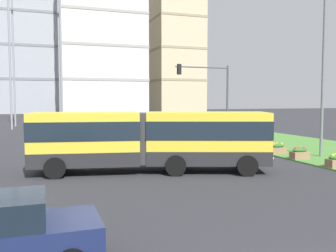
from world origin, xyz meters
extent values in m
cube|color=yellow|center=(2.35, 12.29, 1.73)|extent=(6.49, 4.36, 2.55)
cube|color=#262628|center=(2.35, 12.29, 0.80)|extent=(6.52, 4.38, 0.70)
cube|color=#19232D|center=(2.35, 12.29, 2.15)|extent=(6.54, 4.41, 0.90)
cube|color=yellow|center=(-3.53, 13.85, 1.73)|extent=(5.56, 3.39, 2.55)
cube|color=#262628|center=(-3.53, 13.85, 0.80)|extent=(5.59, 3.41, 0.70)
cube|color=#19232D|center=(-3.53, 13.85, 2.15)|extent=(5.61, 3.44, 0.90)
cylinder|color=#383838|center=(-0.48, 13.29, 1.72)|extent=(2.40, 2.40, 2.45)
cylinder|color=black|center=(4.46, 12.87, 0.50)|extent=(1.04, 0.60, 1.00)
cylinder|color=black|center=(3.63, 10.52, 0.50)|extent=(1.04, 0.60, 1.00)
cylinder|color=black|center=(1.26, 14.01, 0.50)|extent=(1.04, 0.60, 1.00)
cylinder|color=black|center=(0.42, 11.65, 0.50)|extent=(1.04, 0.60, 1.00)
cylinder|color=black|center=(-4.58, 15.31, 0.50)|extent=(1.03, 0.45, 1.00)
cylinder|color=black|center=(-5.03, 12.85, 0.50)|extent=(1.03, 0.45, 1.00)
sphere|color=#F9EFC6|center=(5.50, 12.14, 0.80)|extent=(0.24, 0.24, 0.24)
sphere|color=#F9EFC6|center=(4.90, 10.44, 0.80)|extent=(0.24, 0.24, 0.24)
cylinder|color=black|center=(-5.00, 4.74, 0.32)|extent=(0.64, 0.22, 0.64)
sphere|color=yellow|center=(8.79, 10.62, 0.72)|extent=(0.20, 0.20, 0.20)
sphere|color=yellow|center=(9.07, 10.70, 0.72)|extent=(0.20, 0.20, 0.20)
cube|color=#937051|center=(9.07, 13.55, 0.30)|extent=(1.10, 0.56, 0.44)
ellipsoid|color=#2D6B28|center=(9.07, 13.55, 0.62)|extent=(0.99, 0.50, 0.28)
sphere|color=red|center=(8.79, 13.55, 0.72)|extent=(0.20, 0.20, 0.20)
sphere|color=red|center=(9.07, 13.63, 0.72)|extent=(0.20, 0.20, 0.20)
sphere|color=red|center=(9.35, 13.49, 0.72)|extent=(0.20, 0.20, 0.20)
cube|color=#937051|center=(9.07, 15.76, 0.30)|extent=(1.10, 0.56, 0.44)
ellipsoid|color=#2D6B28|center=(9.07, 15.76, 0.62)|extent=(0.99, 0.50, 0.28)
sphere|color=orange|center=(8.79, 15.76, 0.72)|extent=(0.20, 0.20, 0.20)
sphere|color=orange|center=(9.07, 15.84, 0.72)|extent=(0.20, 0.20, 0.20)
sphere|color=orange|center=(9.35, 15.70, 0.72)|extent=(0.20, 0.20, 0.20)
cylinder|color=#474C51|center=(8.67, 22.00, 3.19)|extent=(0.16, 0.16, 6.39)
cylinder|color=#474C51|center=(6.43, 22.00, 6.19)|extent=(4.49, 0.10, 0.10)
cube|color=black|center=(4.48, 22.00, 5.99)|extent=(0.28, 0.28, 0.80)
sphere|color=red|center=(4.48, 22.00, 6.24)|extent=(0.16, 0.16, 0.16)
sphere|color=yellow|center=(4.48, 22.00, 5.98)|extent=(0.16, 0.16, 0.16)
sphere|color=green|center=(4.48, 22.00, 5.72)|extent=(0.16, 0.16, 0.16)
cylinder|color=slate|center=(10.97, 13.92, 4.98)|extent=(0.18, 0.18, 9.95)
cube|color=#9EA3AD|center=(-7.79, 108.34, 17.82)|extent=(20.07, 18.68, 35.64)
cube|color=gray|center=(-7.79, 108.34, 9.26)|extent=(20.27, 18.88, 0.70)
cube|color=gray|center=(-7.79, 108.34, 18.17)|extent=(20.27, 18.88, 0.70)
cube|color=gray|center=(-7.79, 108.34, 27.08)|extent=(20.27, 18.88, 0.70)
cube|color=silver|center=(9.42, 94.30, 21.01)|extent=(21.39, 17.92, 42.01)
cube|color=#A4A099|center=(9.42, 94.30, 8.75)|extent=(21.59, 18.12, 0.70)
cube|color=#A4A099|center=(9.42, 94.30, 17.15)|extent=(21.59, 18.12, 0.70)
cube|color=#A4A099|center=(9.42, 94.30, 25.56)|extent=(21.59, 18.12, 0.70)
cube|color=beige|center=(33.46, 102.66, 23.15)|extent=(14.19, 16.72, 46.31)
cube|color=#9C8D6E|center=(33.46, 102.66, 9.61)|extent=(14.39, 16.92, 0.70)
cube|color=#9C8D6E|center=(33.46, 102.66, 18.87)|extent=(14.39, 16.92, 0.70)
cube|color=#9C8D6E|center=(33.46, 102.66, 28.14)|extent=(14.39, 16.92, 0.70)
cylinder|color=gray|center=(-3.23, 50.06, 14.09)|extent=(0.24, 0.24, 28.18)
cylinder|color=gray|center=(-9.23, 50.06, 14.09)|extent=(0.24, 0.24, 28.18)
cylinder|color=gray|center=(-3.23, 44.06, 14.09)|extent=(0.24, 0.24, 28.18)
cylinder|color=gray|center=(-9.23, 44.06, 14.09)|extent=(0.24, 0.24, 28.18)
camera|label=1|loc=(-5.45, -4.39, 3.60)|focal=38.87mm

